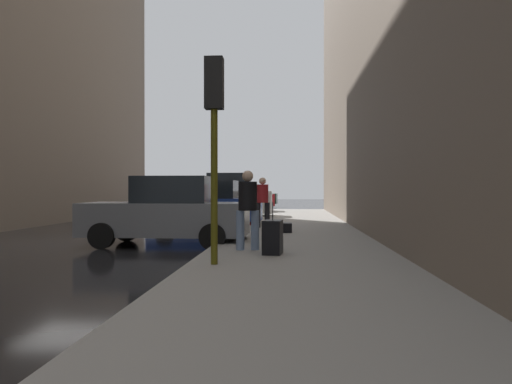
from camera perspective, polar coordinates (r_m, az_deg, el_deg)
ground_plane at (r=14.30m, az=-20.18°, el=-5.55°), size 120.00×120.00×0.00m
sidewalk at (r=13.06m, az=4.74°, el=-5.76°), size 4.00×40.00×0.15m
parked_gray_coupe at (r=13.16m, az=-10.02°, el=-2.34°), size 4.22×2.09×1.79m
parked_blue_sedan at (r=19.17m, az=-5.57°, el=-1.50°), size 4.24×2.14×1.79m
parked_white_van at (r=24.74m, az=-3.40°, el=-0.67°), size 4.64×2.14×2.25m
parked_silver_sedan at (r=30.01m, az=-2.10°, el=-0.85°), size 4.23×2.12×1.79m
parked_red_hatchback at (r=35.67m, az=-1.13°, el=-0.66°), size 4.25×2.16×1.79m
parked_dark_green_sedan at (r=41.02m, az=-0.46°, el=-0.54°), size 4.27×2.19×1.79m
fire_hydrant at (r=18.18m, az=-0.37°, el=-2.71°), size 0.42×0.22×0.70m
traffic_light at (r=8.80m, az=-4.80°, el=8.82°), size 0.32×0.32×3.60m
pedestrian_in_jeans at (r=10.72m, az=-0.96°, el=-1.57°), size 0.52×0.45×1.71m
pedestrian_in_red_jacket at (r=17.07m, az=0.75°, el=-0.87°), size 0.52×0.46×1.71m
rolling_suitcase at (r=10.10m, az=1.91°, el=-5.17°), size 0.42×0.60×1.04m
duffel_bag at (r=15.16m, az=3.52°, el=-4.10°), size 0.32×0.44×0.28m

